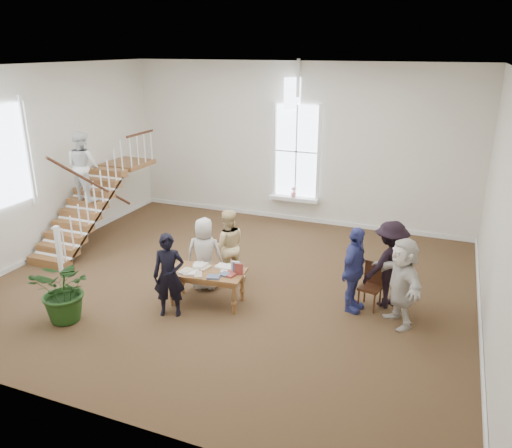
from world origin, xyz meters
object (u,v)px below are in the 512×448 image
at_px(police_officer, 169,275).
at_px(floor_plant, 65,290).
at_px(side_chair, 372,283).
at_px(woman_cluster_a, 354,270).
at_px(person_yellow, 228,246).
at_px(woman_cluster_b, 390,264).
at_px(library_table, 207,275).
at_px(woman_cluster_c, 402,282).
at_px(elderly_woman, 204,254).

bearing_deg(police_officer, floor_plant, -172.94).
bearing_deg(side_chair, woman_cluster_a, -126.14).
bearing_deg(police_officer, person_yellow, 55.63).
distance_m(woman_cluster_a, side_chair, 0.55).
distance_m(woman_cluster_b, floor_plant, 6.14).
bearing_deg(police_officer, library_table, 33.72).
bearing_deg(side_chair, woman_cluster_c, -27.86).
relative_size(woman_cluster_a, woman_cluster_c, 1.01).
height_order(person_yellow, floor_plant, person_yellow).
height_order(elderly_woman, woman_cluster_a, woman_cluster_a).
distance_m(person_yellow, woman_cluster_c, 3.72).
xyz_separation_m(police_officer, woman_cluster_a, (3.19, 1.46, 0.03)).
relative_size(person_yellow, side_chair, 1.78).
xyz_separation_m(library_table, person_yellow, (-0.06, 1.09, 0.19)).
distance_m(person_yellow, woman_cluster_b, 3.39).
xyz_separation_m(library_table, floor_plant, (-2.12, -1.56, 0.01)).
bearing_deg(woman_cluster_b, side_chair, -17.06).
height_order(person_yellow, woman_cluster_a, woman_cluster_a).
relative_size(police_officer, elderly_woman, 1.05).
bearing_deg(elderly_woman, floor_plant, 35.17).
relative_size(woman_cluster_c, floor_plant, 1.34).
bearing_deg(woman_cluster_a, person_yellow, 94.12).
bearing_deg(woman_cluster_a, police_officer, 124.69).
height_order(library_table, elderly_woman, elderly_woman).
bearing_deg(side_chair, police_officer, -141.79).
distance_m(woman_cluster_c, side_chair, 0.83).
height_order(elderly_woman, side_chair, elderly_woman).
bearing_deg(woman_cluster_b, police_officer, -20.51).
relative_size(floor_plant, side_chair, 1.37).
xyz_separation_m(woman_cluster_a, side_chair, (0.32, 0.28, -0.35)).
bearing_deg(police_officer, woman_cluster_c, -4.42).
height_order(police_officer, person_yellow, police_officer).
relative_size(police_officer, side_chair, 1.79).
bearing_deg(library_table, woman_cluster_a, 9.70).
bearing_deg(side_chair, elderly_woman, -160.01).
xyz_separation_m(woman_cluster_a, woman_cluster_c, (0.90, -0.20, -0.01)).
distance_m(person_yellow, side_chair, 3.12).
height_order(elderly_woman, woman_cluster_b, woman_cluster_b).
height_order(police_officer, woman_cluster_c, woman_cluster_c).
height_order(elderly_woman, floor_plant, elderly_woman).
bearing_deg(woman_cluster_c, police_officer, -107.66).
distance_m(woman_cluster_a, woman_cluster_b, 0.75).
relative_size(library_table, person_yellow, 0.96).
bearing_deg(person_yellow, elderly_woman, 29.37).
xyz_separation_m(police_officer, person_yellow, (0.40, 1.75, -0.00)).
relative_size(woman_cluster_b, side_chair, 1.91).
bearing_deg(police_officer, elderly_woman, 63.94).
bearing_deg(woman_cluster_b, person_yellow, -44.59).
xyz_separation_m(woman_cluster_b, woman_cluster_c, (0.30, -0.65, -0.03)).
relative_size(library_table, elderly_woman, 1.01).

